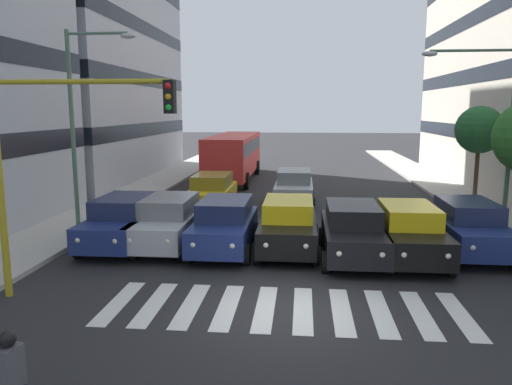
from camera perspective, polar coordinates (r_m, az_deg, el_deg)
name	(u,v)px	position (r m, az deg, el deg)	size (l,w,h in m)	color
ground_plane	(284,309)	(12.06, 3.25, -13.22)	(180.00, 180.00, 0.00)	#262628
crosswalk_markings	(284,308)	(12.06, 3.25, -13.20)	(8.55, 2.80, 0.01)	silver
car_0	(468,227)	(17.56, 23.28, -3.67)	(2.02, 4.44, 1.72)	navy
car_1	(409,232)	(16.19, 17.20, -4.38)	(2.02, 4.44, 1.72)	black
car_2	(353,231)	(15.88, 11.08, -4.40)	(2.02, 4.44, 1.72)	black
car_3	(288,225)	(16.45, 3.74, -3.75)	(2.02, 4.44, 1.72)	black
car_4	(225,225)	(16.48, -3.63, -3.73)	(2.02, 4.44, 1.72)	navy
car_5	(168,222)	(17.16, -10.07, -3.32)	(2.02, 4.44, 1.72)	#B2B7BC
car_6	(123,221)	(17.54, -15.09, -3.23)	(2.02, 4.44, 1.72)	navy
car_row2_0	(212,192)	(22.88, -5.13, 0.01)	(2.02, 4.44, 1.72)	gold
car_row2_1	(294,187)	(24.39, 4.39, 0.62)	(2.02, 4.44, 1.72)	#B2B7BC
bus_behind_traffic	(234,152)	(32.76, -2.56, 4.64)	(2.78, 10.50, 3.00)	red
traffic_light_gantry	(48,150)	(12.83, -22.85, 4.55)	(4.52, 0.36, 5.50)	#AD991E
street_lamp_left	(495,118)	(20.27, 25.82, 7.77)	(3.42, 0.28, 6.76)	#4C6B56
street_lamp_right	(82,112)	(19.12, -19.43, 8.72)	(2.58, 0.28, 7.30)	#4C6B56
street_tree_2	(479,130)	(25.74, 24.36, 6.57)	(2.24, 2.24, 4.69)	#513823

